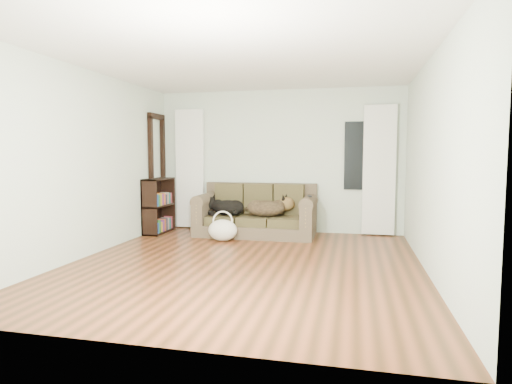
% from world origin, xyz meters
% --- Properties ---
extents(floor, '(5.00, 5.00, 0.00)m').
position_xyz_m(floor, '(0.00, 0.00, 0.00)').
color(floor, '#3E2410').
rests_on(floor, ground).
extents(ceiling, '(5.00, 5.00, 0.00)m').
position_xyz_m(ceiling, '(0.00, 0.00, 2.60)').
color(ceiling, white).
rests_on(ceiling, ground).
extents(wall_back, '(4.50, 0.04, 2.60)m').
position_xyz_m(wall_back, '(0.00, 2.50, 1.30)').
color(wall_back, beige).
rests_on(wall_back, ground).
extents(wall_left, '(0.04, 5.00, 2.60)m').
position_xyz_m(wall_left, '(-2.25, 0.00, 1.30)').
color(wall_left, beige).
rests_on(wall_left, ground).
extents(wall_right, '(0.04, 5.00, 2.60)m').
position_xyz_m(wall_right, '(2.25, 0.00, 1.30)').
color(wall_right, beige).
rests_on(wall_right, ground).
extents(curtain_left, '(0.55, 0.08, 2.25)m').
position_xyz_m(curtain_left, '(-1.70, 2.42, 1.15)').
color(curtain_left, white).
rests_on(curtain_left, ground).
extents(curtain_right, '(0.55, 0.08, 2.25)m').
position_xyz_m(curtain_right, '(1.80, 2.42, 1.15)').
color(curtain_right, white).
rests_on(curtain_right, ground).
extents(window_pane, '(0.50, 0.03, 1.20)m').
position_xyz_m(window_pane, '(1.45, 2.47, 1.40)').
color(window_pane, black).
rests_on(window_pane, wall_back).
extents(door_casing, '(0.07, 0.60, 2.10)m').
position_xyz_m(door_casing, '(-2.20, 2.05, 1.05)').
color(door_casing, black).
rests_on(door_casing, ground).
extents(sofa, '(2.07, 0.89, 0.85)m').
position_xyz_m(sofa, '(-0.30, 1.97, 0.45)').
color(sofa, '#3D2F20').
rests_on(sofa, floor).
extents(dog_black_lab, '(0.79, 0.70, 0.28)m').
position_xyz_m(dog_black_lab, '(-0.84, 1.93, 0.48)').
color(dog_black_lab, black).
rests_on(dog_black_lab, sofa).
extents(dog_shepherd, '(0.75, 0.57, 0.31)m').
position_xyz_m(dog_shepherd, '(-0.07, 1.94, 0.49)').
color(dog_shepherd, black).
rests_on(dog_shepherd, sofa).
extents(tv_remote, '(0.11, 0.21, 0.02)m').
position_xyz_m(tv_remote, '(0.66, 1.82, 0.73)').
color(tv_remote, black).
rests_on(tv_remote, sofa).
extents(tote_bag, '(0.52, 0.43, 0.35)m').
position_xyz_m(tote_bag, '(-0.72, 1.37, 0.16)').
color(tote_bag, silver).
rests_on(tote_bag, floor).
extents(bookshelf, '(0.38, 0.82, 0.99)m').
position_xyz_m(bookshelf, '(-2.09, 1.85, 0.50)').
color(bookshelf, black).
rests_on(bookshelf, floor).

